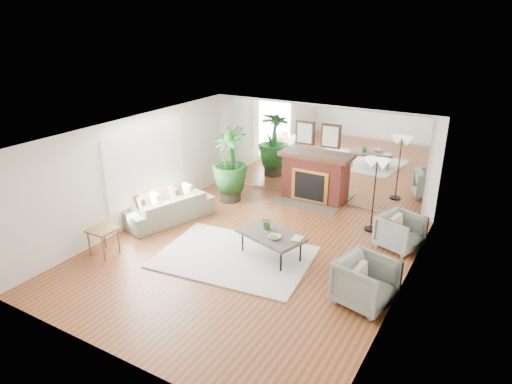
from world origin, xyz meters
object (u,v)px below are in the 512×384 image
Objects in this scene: coffee_table at (271,236)px; floor_lamp at (377,169)px; sofa at (169,208)px; side_table at (103,233)px; armchair_back at (400,232)px; fireplace at (313,177)px; potted_ficus at (230,163)px; armchair_front at (366,282)px.

floor_lamp is (1.37, 2.22, 0.97)m from coffee_table.
sofa is 3.71× the size of side_table.
fireplace is at bearing 80.32° from armchair_back.
floor_lamp is at bearing 1.51° from potted_ficus.
potted_ficus reaches higher than armchair_front.
sofa is 2.61× the size of armchair_back.
coffee_table is at bearing -42.02° from potted_ficus.
sofa is 4.82m from floor_lamp.
fireplace reaches higher than sofa.
armchair_back reaches higher than coffee_table.
coffee_table is 3.38m from side_table.
fireplace is 0.97× the size of sofa.
potted_ficus is (-2.35, 2.12, 0.55)m from coffee_table.
coffee_table is at bearing -81.49° from fireplace.
coffee_table is at bearing 27.88° from side_table.
fireplace reaches higher than side_table.
potted_ficus is at bearing -178.49° from floor_lamp.
potted_ficus reaches higher than coffee_table.
potted_ficus is (-4.49, 0.44, 0.66)m from armchair_back.
side_table is at bearing -99.68° from potted_ficus.
armchair_back is at bearing 122.25° from sofa.
coffee_table is 0.70× the size of sofa.
sofa is (-2.92, 0.35, -0.17)m from coffee_table.
coffee_table is 2.20m from armchair_front.
fireplace reaches higher than coffee_table.
potted_ficus is at bearing 179.87° from sofa.
sofa is 5.22m from armchair_back.
side_table is at bearing 15.42° from sofa.
fireplace is 1.21× the size of floor_lamp.
potted_ficus is at bearing -152.03° from fireplace.
side_table is (-5.12, -3.26, 0.11)m from armchair_back.
armchair_back is 6.07m from side_table.
fireplace is at bearing 61.83° from side_table.
potted_ficus is at bearing 80.32° from side_table.
fireplace reaches higher than potted_ficus.
fireplace is at bearing 47.61° from armchair_front.
armchair_back is 2.28m from armchair_front.
armchair_front is 1.57× the size of side_table.
sofa is 2.00m from potted_ficus.
side_table is at bearing 141.84° from armchair_back.
fireplace is at bearing 98.51° from coffee_table.
fireplace is 2.20m from floor_lamp.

